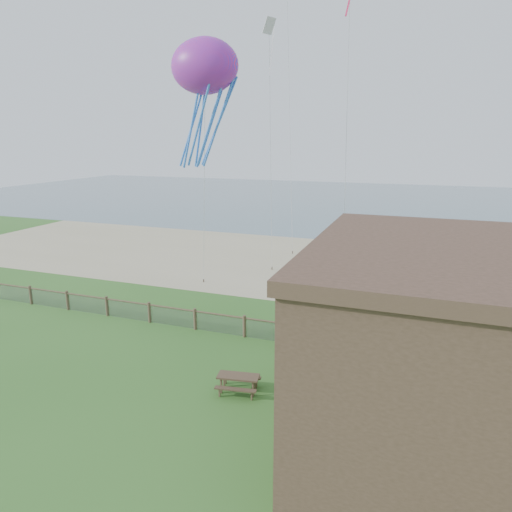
% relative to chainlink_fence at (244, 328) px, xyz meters
% --- Properties ---
extents(ground, '(160.00, 160.00, 0.00)m').
position_rel_chainlink_fence_xyz_m(ground, '(0.00, -6.00, -0.55)').
color(ground, '#316322').
rests_on(ground, ground).
extents(sand_beach, '(72.00, 20.00, 0.02)m').
position_rel_chainlink_fence_xyz_m(sand_beach, '(0.00, 16.00, -0.55)').
color(sand_beach, tan).
rests_on(sand_beach, ground).
extents(ocean, '(160.00, 68.00, 0.02)m').
position_rel_chainlink_fence_xyz_m(ocean, '(0.00, 60.00, -0.55)').
color(ocean, slate).
rests_on(ocean, ground).
extents(chainlink_fence, '(36.20, 0.20, 1.25)m').
position_rel_chainlink_fence_xyz_m(chainlink_fence, '(0.00, 0.00, 0.00)').
color(chainlink_fence, '#483328').
rests_on(chainlink_fence, ground).
extents(picnic_table, '(1.96, 1.60, 0.75)m').
position_rel_chainlink_fence_xyz_m(picnic_table, '(1.78, -5.28, -0.18)').
color(picnic_table, brown).
rests_on(picnic_table, ground).
extents(octopus_kite, '(4.20, 3.18, 8.05)m').
position_rel_chainlink_fence_xyz_m(octopus_kite, '(-4.50, 5.12, 12.14)').
color(octopus_kite, '#FF2862').
extents(kite_white, '(2.12, 1.72, 2.92)m').
position_rel_chainlink_fence_xyz_m(kite_white, '(-1.74, 9.12, 16.13)').
color(kite_white, silver).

